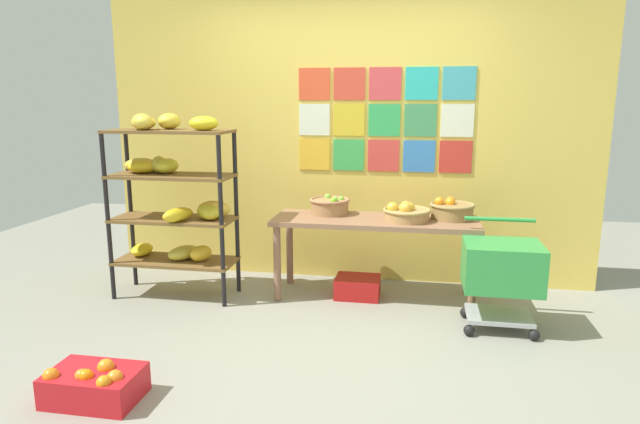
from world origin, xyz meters
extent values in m
plane|color=gray|center=(0.00, 0.00, 0.00)|extent=(9.04, 9.04, 0.00)
cube|color=#E4C352|center=(0.00, 1.55, 1.32)|extent=(4.38, 0.06, 2.64)
cube|color=#E54D2B|center=(-0.29, 1.51, 1.77)|extent=(0.28, 0.01, 0.28)
cube|color=#D54330|center=(0.02, 1.51, 1.77)|extent=(0.28, 0.01, 0.28)
cube|color=#D04046|center=(0.33, 1.51, 1.77)|extent=(0.28, 0.01, 0.28)
cube|color=#28B4AD|center=(0.64, 1.51, 1.77)|extent=(0.28, 0.01, 0.28)
cube|color=teal|center=(0.95, 1.51, 1.77)|extent=(0.28, 0.01, 0.28)
cube|color=silver|center=(-0.29, 1.51, 1.46)|extent=(0.28, 0.01, 0.28)
cube|color=gold|center=(0.02, 1.51, 1.46)|extent=(0.28, 0.01, 0.28)
cube|color=green|center=(0.33, 1.51, 1.46)|extent=(0.28, 0.01, 0.28)
cube|color=#3F8F57|center=(0.64, 1.51, 1.46)|extent=(0.28, 0.01, 0.28)
cube|color=silver|center=(0.95, 1.51, 1.46)|extent=(0.28, 0.01, 0.28)
cube|color=gold|center=(-0.29, 1.51, 1.15)|extent=(0.28, 0.01, 0.28)
cube|color=green|center=(0.02, 1.51, 1.15)|extent=(0.28, 0.01, 0.28)
cube|color=#CE3D37|center=(0.33, 1.51, 1.15)|extent=(0.28, 0.01, 0.28)
cube|color=#3377C4|center=(0.64, 1.51, 1.15)|extent=(0.28, 0.01, 0.28)
cube|color=red|center=(0.95, 1.51, 1.15)|extent=(0.28, 0.01, 0.28)
cylinder|color=black|center=(-1.83, 0.62, 0.70)|extent=(0.04, 0.04, 1.39)
cylinder|color=black|center=(-0.86, 0.62, 0.70)|extent=(0.04, 0.04, 1.39)
cylinder|color=black|center=(-1.83, 0.98, 0.70)|extent=(0.04, 0.04, 1.39)
cylinder|color=black|center=(-0.86, 0.98, 0.70)|extent=(0.04, 0.04, 1.39)
cube|color=brown|center=(-1.34, 0.80, 0.30)|extent=(1.00, 0.40, 0.03)
ellipsoid|color=gold|center=(-1.28, 0.82, 0.37)|extent=(0.29, 0.34, 0.11)
ellipsoid|color=yellow|center=(-1.12, 0.80, 0.38)|extent=(0.21, 0.24, 0.13)
ellipsoid|color=yellow|center=(-1.69, 0.87, 0.36)|extent=(0.16, 0.25, 0.10)
cube|color=brown|center=(-1.34, 0.80, 0.66)|extent=(1.00, 0.40, 0.02)
ellipsoid|color=gold|center=(-1.24, 0.67, 0.73)|extent=(0.23, 0.32, 0.11)
ellipsoid|color=yellow|center=(-1.06, 0.82, 0.74)|extent=(0.25, 0.27, 0.13)
ellipsoid|color=yellow|center=(-1.03, 0.79, 0.73)|extent=(0.31, 0.32, 0.12)
ellipsoid|color=yellow|center=(-1.01, 0.84, 0.75)|extent=(0.29, 0.18, 0.15)
cube|color=brown|center=(-1.34, 0.80, 1.02)|extent=(1.00, 0.40, 0.02)
ellipsoid|color=gold|center=(-1.50, 0.90, 1.10)|extent=(0.22, 0.32, 0.14)
ellipsoid|color=yellow|center=(-1.63, 0.86, 1.10)|extent=(0.30, 0.17, 0.12)
ellipsoid|color=yellow|center=(-1.59, 0.84, 1.09)|extent=(0.33, 0.31, 0.11)
ellipsoid|color=yellow|center=(-1.41, 0.86, 1.09)|extent=(0.19, 0.27, 0.12)
cube|color=brown|center=(-1.34, 0.80, 1.38)|extent=(1.00, 0.40, 0.02)
ellipsoid|color=gold|center=(-1.52, 0.71, 1.46)|extent=(0.28, 0.30, 0.13)
ellipsoid|color=yellow|center=(-1.38, 0.89, 1.46)|extent=(0.21, 0.28, 0.13)
ellipsoid|color=yellow|center=(-1.57, 0.81, 1.45)|extent=(0.29, 0.25, 0.11)
ellipsoid|color=yellow|center=(-1.02, 0.74, 1.45)|extent=(0.24, 0.17, 0.11)
cube|color=#8C6246|center=(0.31, 1.04, 0.66)|extent=(1.67, 0.56, 0.04)
cylinder|color=#885D46|center=(-0.47, 0.82, 0.32)|extent=(0.06, 0.06, 0.64)
cylinder|color=#8E6646|center=(1.08, 0.82, 0.32)|extent=(0.06, 0.06, 0.64)
cylinder|color=#8C5F4A|center=(-0.47, 1.27, 0.32)|extent=(0.06, 0.06, 0.64)
cylinder|color=#8E6345|center=(1.08, 1.27, 0.32)|extent=(0.06, 0.06, 0.64)
cylinder|color=#A27549|center=(-0.09, 1.17, 0.74)|extent=(0.32, 0.32, 0.12)
torus|color=#A26E4A|center=(-0.09, 1.17, 0.79)|extent=(0.34, 0.34, 0.03)
sphere|color=#7FC33E|center=(-0.13, 1.28, 0.80)|extent=(0.06, 0.06, 0.06)
sphere|color=#7FCE2B|center=(-0.05, 1.09, 0.81)|extent=(0.05, 0.05, 0.05)
sphere|color=#75C138|center=(0.00, 1.21, 0.80)|extent=(0.05, 0.05, 0.05)
sphere|color=#7AC140|center=(-0.04, 1.12, 0.81)|extent=(0.06, 0.06, 0.06)
cylinder|color=olive|center=(0.92, 1.15, 0.73)|extent=(0.34, 0.34, 0.11)
torus|color=olive|center=(0.92, 1.15, 0.79)|extent=(0.36, 0.36, 0.03)
sphere|color=orange|center=(0.82, 1.17, 0.81)|extent=(0.08, 0.08, 0.08)
sphere|color=orange|center=(0.90, 1.18, 0.80)|extent=(0.08, 0.08, 0.08)
sphere|color=orange|center=(0.91, 1.20, 0.81)|extent=(0.08, 0.08, 0.08)
cylinder|color=#AF844D|center=(0.56, 1.02, 0.72)|extent=(0.36, 0.36, 0.08)
torus|color=#A98B4A|center=(0.56, 1.02, 0.76)|extent=(0.38, 0.38, 0.02)
sphere|color=gold|center=(0.57, 1.04, 0.77)|extent=(0.11, 0.11, 0.11)
sphere|color=gold|center=(0.55, 1.04, 0.78)|extent=(0.10, 0.10, 0.10)
sphere|color=gold|center=(0.55, 0.99, 0.78)|extent=(0.10, 0.10, 0.10)
sphere|color=gold|center=(0.45, 1.02, 0.78)|extent=(0.10, 0.10, 0.10)
cube|color=red|center=(0.17, 1.03, 0.08)|extent=(0.37, 0.29, 0.17)
cube|color=red|center=(-1.08, -0.84, 0.09)|extent=(0.50, 0.32, 0.17)
sphere|color=orange|center=(-1.11, -0.90, 0.18)|extent=(0.07, 0.07, 0.07)
sphere|color=orange|center=(-1.27, -0.93, 0.17)|extent=(0.08, 0.08, 0.08)
sphere|color=orange|center=(-0.95, -0.95, 0.17)|extent=(0.08, 0.08, 0.08)
sphere|color=orange|center=(-1.08, -0.90, 0.18)|extent=(0.08, 0.08, 0.08)
sphere|color=orange|center=(-0.92, -0.89, 0.17)|extent=(0.09, 0.09, 0.09)
sphere|color=orange|center=(-1.03, -0.79, 0.18)|extent=(0.09, 0.09, 0.09)
sphere|color=black|center=(1.03, 0.39, 0.04)|extent=(0.08, 0.08, 0.08)
sphere|color=black|center=(1.46, 0.39, 0.04)|extent=(0.08, 0.08, 0.08)
sphere|color=black|center=(1.03, 0.72, 0.04)|extent=(0.08, 0.08, 0.08)
sphere|color=black|center=(1.46, 0.72, 0.04)|extent=(0.08, 0.08, 0.08)
cube|color=#A5A8AD|center=(1.25, 0.55, 0.10)|extent=(0.45, 0.35, 0.03)
cube|color=green|center=(1.25, 0.55, 0.48)|extent=(0.53, 0.43, 0.33)
cylinder|color=green|center=(1.25, 0.80, 0.76)|extent=(0.51, 0.03, 0.03)
camera|label=1|loc=(0.63, -3.30, 1.62)|focal=30.44mm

